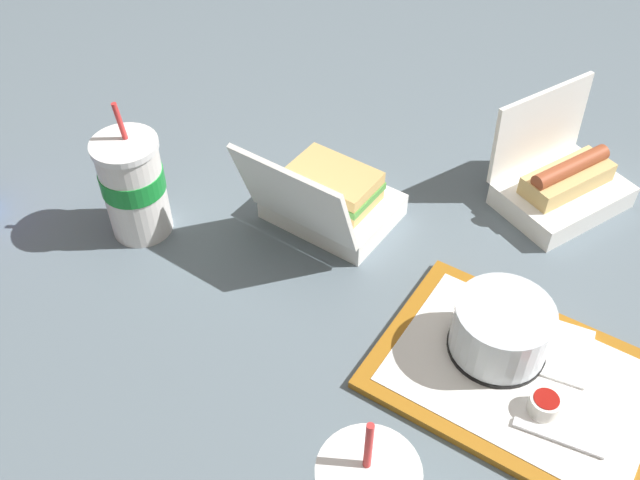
# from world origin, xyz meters

# --- Properties ---
(ground_plane) EXTENTS (3.20, 3.20, 0.00)m
(ground_plane) POSITION_xyz_m (0.00, 0.00, 0.00)
(ground_plane) COLOR slate
(food_tray) EXTENTS (0.39, 0.29, 0.01)m
(food_tray) POSITION_xyz_m (-0.32, 0.05, 0.01)
(food_tray) COLOR #A56619
(food_tray) RESTS_ON ground_plane
(cake_container) EXTENTS (0.13, 0.13, 0.08)m
(cake_container) POSITION_xyz_m (-0.27, 0.03, 0.05)
(cake_container) COLOR black
(cake_container) RESTS_ON food_tray
(ketchup_cup) EXTENTS (0.04, 0.04, 0.02)m
(ketchup_cup) POSITION_xyz_m (-0.37, 0.08, 0.03)
(ketchup_cup) COLOR white
(ketchup_cup) RESTS_ON food_tray
(napkin_stack) EXTENTS (0.12, 0.12, 0.00)m
(napkin_stack) POSITION_xyz_m (-0.33, -0.02, 0.02)
(napkin_stack) COLOR white
(napkin_stack) RESTS_ON food_tray
(plastic_fork) EXTENTS (0.11, 0.04, 0.00)m
(plastic_fork) POSITION_xyz_m (-0.40, 0.10, 0.02)
(plastic_fork) COLOR white
(plastic_fork) RESTS_ON food_tray
(clamshell_hotdog_right) EXTENTS (0.21, 0.24, 0.18)m
(clamshell_hotdog_right) POSITION_xyz_m (-0.20, -0.31, 0.04)
(clamshell_hotdog_right) COLOR white
(clamshell_hotdog_right) RESTS_ON ground_plane
(clamshell_sandwich_left) EXTENTS (0.21, 0.21, 0.18)m
(clamshell_sandwich_left) POSITION_xyz_m (0.07, -0.04, 0.04)
(clamshell_sandwich_left) COLOR white
(clamshell_sandwich_left) RESTS_ON ground_plane
(soda_cup_back) EXTENTS (0.10, 0.10, 0.23)m
(soda_cup_back) POSITION_xyz_m (0.29, 0.16, 0.09)
(soda_cup_back) COLOR white
(soda_cup_back) RESTS_ON ground_plane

